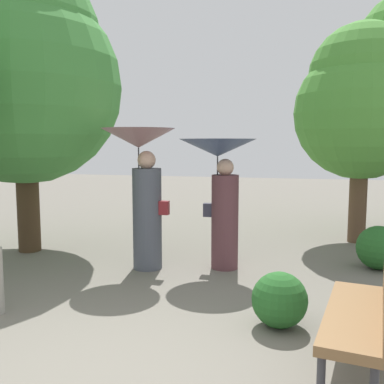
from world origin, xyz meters
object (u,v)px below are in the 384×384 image
(person_right, at_px, (221,178))
(tree_mid_left, at_px, (22,71))
(tree_mid_right, at_px, (362,102))
(park_bench, at_px, (366,312))
(person_left, at_px, (143,175))

(person_right, relative_size, tree_mid_left, 0.40)
(tree_mid_right, bearing_deg, tree_mid_left, -159.41)
(park_bench, distance_m, tree_mid_right, 5.38)
(person_left, height_order, park_bench, person_left)
(person_left, distance_m, tree_mid_left, 2.84)
(person_right, bearing_deg, tree_mid_right, -37.69)
(person_left, distance_m, park_bench, 3.75)
(person_left, relative_size, person_right, 1.08)
(tree_mid_right, bearing_deg, person_right, -133.75)
(person_left, xyz_separation_m, park_bench, (2.78, -2.36, -0.89))
(person_left, relative_size, park_bench, 1.33)
(tree_mid_right, bearing_deg, park_bench, -95.95)
(person_right, bearing_deg, person_left, 110.45)
(park_bench, bearing_deg, tree_mid_right, -176.31)
(person_left, relative_size, tree_mid_right, 0.52)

